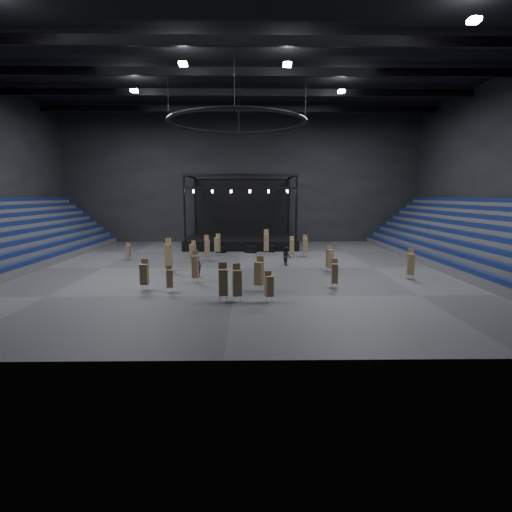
{
  "coord_description": "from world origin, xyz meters",
  "views": [
    {
      "loc": [
        1.11,
        -36.46,
        6.7
      ],
      "look_at": [
        1.63,
        -2.0,
        1.4
      ],
      "focal_mm": 28.0,
      "sensor_mm": 36.0,
      "label": 1
    }
  ],
  "objects_px": {
    "flight_case_mid": "(251,249)",
    "man_center": "(198,266)",
    "chair_stack_7": "(292,246)",
    "chair_stack_10": "(144,274)",
    "chair_stack_4": "(305,245)",
    "chair_stack_2": "(168,255)",
    "chair_stack_1": "(237,282)",
    "chair_stack_3": "(411,264)",
    "chair_stack_14": "(169,278)",
    "stage": "(242,235)",
    "chair_stack_9": "(266,242)",
    "chair_stack_5": "(195,266)",
    "chair_stack_11": "(193,251)",
    "chair_stack_15": "(330,258)",
    "flight_case_left": "(221,250)",
    "crew_member": "(286,256)",
    "chair_stack_13": "(223,282)",
    "chair_stack_8": "(335,273)",
    "chair_stack_16": "(207,248)",
    "chair_stack_17": "(269,286)",
    "chair_stack_12": "(259,273)",
    "flight_case_right": "(269,249)",
    "chair_stack_6": "(128,251)"
  },
  "relations": [
    {
      "from": "chair_stack_7",
      "to": "chair_stack_11",
      "type": "height_order",
      "value": "chair_stack_7"
    },
    {
      "from": "chair_stack_2",
      "to": "chair_stack_5",
      "type": "height_order",
      "value": "chair_stack_2"
    },
    {
      "from": "chair_stack_5",
      "to": "chair_stack_11",
      "type": "relative_size",
      "value": 1.15
    },
    {
      "from": "chair_stack_15",
      "to": "chair_stack_10",
      "type": "bearing_deg",
      "value": -173.66
    },
    {
      "from": "man_center",
      "to": "chair_stack_2",
      "type": "bearing_deg",
      "value": -15.79
    },
    {
      "from": "chair_stack_7",
      "to": "chair_stack_14",
      "type": "xyz_separation_m",
      "value": [
        -10.06,
        -15.21,
        -0.22
      ]
    },
    {
      "from": "flight_case_left",
      "to": "chair_stack_3",
      "type": "height_order",
      "value": "chair_stack_3"
    },
    {
      "from": "chair_stack_12",
      "to": "chair_stack_16",
      "type": "relative_size",
      "value": 0.92
    },
    {
      "from": "flight_case_right",
      "to": "chair_stack_17",
      "type": "xyz_separation_m",
      "value": [
        -1.11,
        -22.17,
        0.64
      ]
    },
    {
      "from": "chair_stack_1",
      "to": "chair_stack_3",
      "type": "distance_m",
      "value": 15.03
    },
    {
      "from": "stage",
      "to": "chair_stack_9",
      "type": "height_order",
      "value": "stage"
    },
    {
      "from": "stage",
      "to": "chair_stack_6",
      "type": "xyz_separation_m",
      "value": [
        -11.51,
        -11.64,
        -0.49
      ]
    },
    {
      "from": "flight_case_right",
      "to": "chair_stack_15",
      "type": "bearing_deg",
      "value": -69.4
    },
    {
      "from": "flight_case_left",
      "to": "crew_member",
      "type": "bearing_deg",
      "value": -50.54
    },
    {
      "from": "chair_stack_9",
      "to": "chair_stack_13",
      "type": "xyz_separation_m",
      "value": [
        -3.52,
        -20.0,
        -0.16
      ]
    },
    {
      "from": "flight_case_mid",
      "to": "man_center",
      "type": "relative_size",
      "value": 0.73
    },
    {
      "from": "chair_stack_5",
      "to": "chair_stack_1",
      "type": "bearing_deg",
      "value": -54.91
    },
    {
      "from": "chair_stack_10",
      "to": "flight_case_left",
      "type": "bearing_deg",
      "value": 80.01
    },
    {
      "from": "stage",
      "to": "chair_stack_16",
      "type": "height_order",
      "value": "stage"
    },
    {
      "from": "chair_stack_15",
      "to": "chair_stack_16",
      "type": "height_order",
      "value": "chair_stack_16"
    },
    {
      "from": "chair_stack_8",
      "to": "stage",
      "type": "bearing_deg",
      "value": 112.85
    },
    {
      "from": "chair_stack_15",
      "to": "crew_member",
      "type": "xyz_separation_m",
      "value": [
        -3.46,
        3.41,
        -0.35
      ]
    },
    {
      "from": "flight_case_mid",
      "to": "chair_stack_2",
      "type": "distance_m",
      "value": 13.53
    },
    {
      "from": "chair_stack_2",
      "to": "chair_stack_17",
      "type": "distance_m",
      "value": 13.15
    },
    {
      "from": "chair_stack_4",
      "to": "chair_stack_11",
      "type": "xyz_separation_m",
      "value": [
        -11.73,
        -3.64,
        -0.07
      ]
    },
    {
      "from": "chair_stack_17",
      "to": "stage",
      "type": "bearing_deg",
      "value": 74.31
    },
    {
      "from": "chair_stack_4",
      "to": "man_center",
      "type": "distance_m",
      "value": 14.81
    },
    {
      "from": "chair_stack_10",
      "to": "chair_stack_1",
      "type": "bearing_deg",
      "value": -23.44
    },
    {
      "from": "chair_stack_2",
      "to": "chair_stack_13",
      "type": "xyz_separation_m",
      "value": [
        5.46,
        -10.14,
        -0.18
      ]
    },
    {
      "from": "flight_case_mid",
      "to": "flight_case_right",
      "type": "distance_m",
      "value": 2.32
    },
    {
      "from": "chair_stack_7",
      "to": "chair_stack_10",
      "type": "height_order",
      "value": "chair_stack_7"
    },
    {
      "from": "chair_stack_11",
      "to": "chair_stack_17",
      "type": "bearing_deg",
      "value": -41.57
    },
    {
      "from": "chair_stack_15",
      "to": "man_center",
      "type": "height_order",
      "value": "chair_stack_15"
    },
    {
      "from": "chair_stack_13",
      "to": "chair_stack_15",
      "type": "height_order",
      "value": "chair_stack_13"
    },
    {
      "from": "man_center",
      "to": "crew_member",
      "type": "bearing_deg",
      "value": -124.57
    },
    {
      "from": "chair_stack_3",
      "to": "flight_case_mid",
      "type": "bearing_deg",
      "value": 142.07
    },
    {
      "from": "chair_stack_14",
      "to": "chair_stack_17",
      "type": "height_order",
      "value": "chair_stack_17"
    },
    {
      "from": "chair_stack_8",
      "to": "flight_case_mid",
      "type": "bearing_deg",
      "value": 115.19
    },
    {
      "from": "stage",
      "to": "chair_stack_9",
      "type": "bearing_deg",
      "value": -70.39
    },
    {
      "from": "flight_case_mid",
      "to": "chair_stack_4",
      "type": "height_order",
      "value": "chair_stack_4"
    },
    {
      "from": "stage",
      "to": "chair_stack_17",
      "type": "distance_m",
      "value": 28.32
    },
    {
      "from": "flight_case_mid",
      "to": "man_center",
      "type": "bearing_deg",
      "value": -108.02
    },
    {
      "from": "chair_stack_4",
      "to": "chair_stack_12",
      "type": "bearing_deg",
      "value": -105.71
    },
    {
      "from": "chair_stack_2",
      "to": "chair_stack_4",
      "type": "relative_size",
      "value": 1.25
    },
    {
      "from": "chair_stack_1",
      "to": "chair_stack_8",
      "type": "height_order",
      "value": "chair_stack_1"
    },
    {
      "from": "chair_stack_11",
      "to": "chair_stack_15",
      "type": "bearing_deg",
      "value": 1.53
    },
    {
      "from": "stage",
      "to": "man_center",
      "type": "bearing_deg",
      "value": -99.07
    },
    {
      "from": "chair_stack_13",
      "to": "chair_stack_4",
      "type": "bearing_deg",
      "value": 58.8
    },
    {
      "from": "chair_stack_2",
      "to": "chair_stack_12",
      "type": "height_order",
      "value": "chair_stack_2"
    },
    {
      "from": "chair_stack_8",
      "to": "chair_stack_17",
      "type": "xyz_separation_m",
      "value": [
        -4.93,
        -3.73,
        -0.06
      ]
    }
  ]
}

